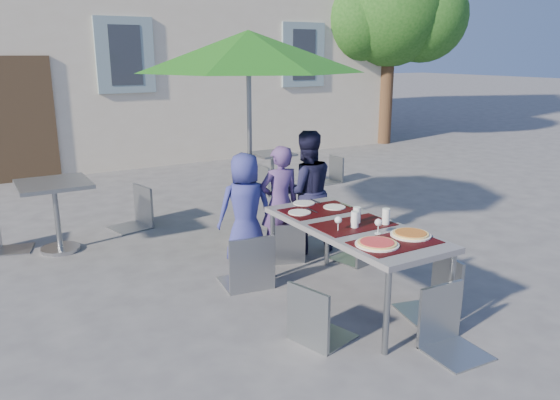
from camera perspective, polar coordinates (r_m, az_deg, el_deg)
ground at (r=4.84m, az=10.76°, el=-12.79°), size 90.00×90.00×0.00m
tree at (r=14.30m, az=11.44°, el=18.88°), size 3.60×3.00×4.70m
dining_table at (r=4.96m, az=7.64°, el=-3.20°), size 0.80×1.85×0.76m
pizza_near_left at (r=4.45m, az=10.10°, el=-4.49°), size 0.35×0.35×0.03m
pizza_near_right at (r=4.73m, az=13.49°, el=-3.48°), size 0.34×0.34×0.03m
glassware at (r=4.89m, az=8.81°, el=-1.88°), size 0.54×0.39×0.15m
place_settings at (r=5.42m, az=3.47°, el=-0.77°), size 0.66×0.50×0.01m
child_0 at (r=5.92m, az=-3.65°, el=-0.89°), size 0.66×0.49×1.23m
child_1 at (r=6.03m, az=-0.03°, el=-0.30°), size 0.49×0.35×1.28m
child_2 at (r=6.25m, az=2.71°, el=0.87°), size 0.76×0.55×1.41m
chair_0 at (r=5.25m, az=-3.38°, el=-2.96°), size 0.52×0.52×1.04m
chair_1 at (r=5.95m, az=0.69°, el=-1.95°), size 0.48×0.49×0.86m
chair_2 at (r=5.98m, az=8.69°, el=-1.37°), size 0.51×0.51×0.96m
chair_3 at (r=4.29m, az=3.86°, el=-8.15°), size 0.52×0.52×0.94m
chair_4 at (r=4.97m, az=16.33°, el=-5.11°), size 0.53×0.52×0.98m
chair_5 at (r=4.38m, az=17.57°, el=-8.22°), size 0.44×0.45×0.95m
patio_umbrella at (r=6.35m, az=-3.32°, el=15.12°), size 2.63×2.63×2.49m
cafe_table_0 at (r=6.75m, az=-22.42°, el=-0.16°), size 0.77×0.77×0.83m
bg_chair_l_0 at (r=7.04m, az=-27.12°, el=-0.94°), size 0.47×0.47×0.86m
bg_chair_r_0 at (r=7.39m, az=-14.96°, el=1.78°), size 0.55×0.54×1.02m
cafe_table_1 at (r=9.02m, az=-0.80°, el=3.46°), size 0.62×0.62×0.66m
bg_chair_l_1 at (r=8.86m, az=-1.23°, el=3.98°), size 0.42×0.41×0.91m
bg_chair_r_1 at (r=9.75m, az=5.52°, el=4.81°), size 0.41×0.41×0.88m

